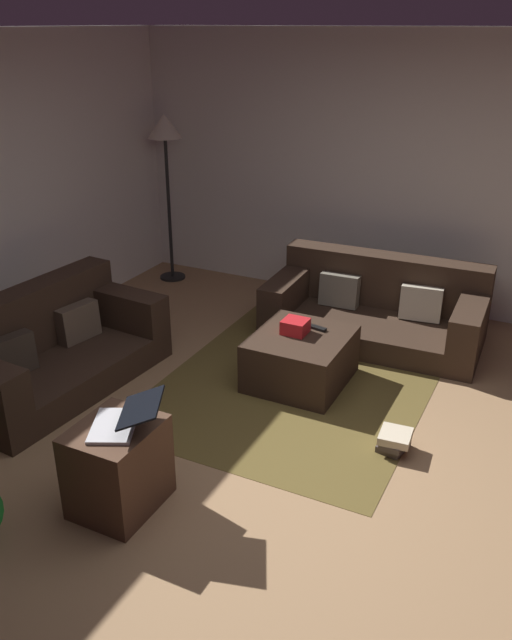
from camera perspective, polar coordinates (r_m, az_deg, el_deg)
name	(u,v)px	position (r m, az deg, el deg)	size (l,w,h in m)	color
ground_plane	(299,479)	(4.31, 3.68, -13.48)	(6.40, 6.40, 0.00)	#93704C
corner_partition	(433,177)	(6.57, 15.02, 11.77)	(0.12, 6.40, 2.60)	silver
couch_left	(49,350)	(5.44, -17.38, -2.45)	(1.79, 0.99, 0.75)	#332319
couch_right	(377,309)	(6.10, 10.38, 0.96)	(1.01, 1.92, 0.70)	#332319
ottoman	(301,359)	(5.26, 3.87, -3.33)	(0.79, 0.72, 0.40)	#332319
gift_box	(295,326)	(5.18, 3.40, -0.56)	(0.18, 0.19, 0.11)	red
tv_remote	(317,328)	(5.28, 5.26, -0.67)	(0.05, 0.16, 0.02)	black
side_table	(118,467)	(4.03, -11.79, -12.26)	(0.52, 0.44, 0.54)	#4C3323
laptop	(124,419)	(3.83, -11.31, -8.36)	(0.49, 0.51, 0.18)	silver
book_stack	(394,441)	(4.59, 11.82, -10.14)	(0.26, 0.22, 0.15)	#4C423D
corner_lamp	(165,140)	(7.14, -7.83, 15.12)	(0.36, 0.36, 1.78)	black
area_rug	(300,381)	(5.35, 3.81, -5.22)	(2.60, 2.00, 0.01)	brown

